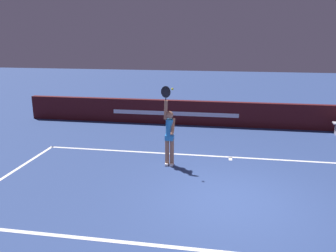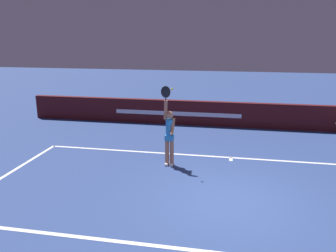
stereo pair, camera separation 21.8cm
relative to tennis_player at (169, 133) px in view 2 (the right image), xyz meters
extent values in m
plane|color=navy|center=(1.83, -1.99, -0.99)|extent=(60.00, 60.00, 0.00)
cube|color=white|center=(1.83, 0.99, -0.99)|extent=(12.34, 0.11, 0.00)
cube|color=white|center=(-4.34, -1.52, -0.99)|extent=(0.11, 5.13, 0.00)
cube|color=white|center=(1.83, 0.84, -0.99)|extent=(0.11, 0.30, 0.00)
cube|color=#441215|center=(1.83, 4.88, -0.46)|extent=(18.13, 0.26, 1.06)
cube|color=silver|center=(-0.55, 4.74, -0.49)|extent=(5.50, 0.01, 0.18)
cylinder|color=#A66D53|center=(0.08, 0.00, -0.58)|extent=(0.12, 0.12, 0.83)
cylinder|color=#A66D53|center=(-0.07, 0.01, -0.58)|extent=(0.12, 0.12, 0.83)
cube|color=white|center=(0.08, -0.02, -0.96)|extent=(0.11, 0.24, 0.07)
cube|color=white|center=(-0.07, -0.01, -0.96)|extent=(0.11, 0.24, 0.07)
cylinder|color=#2D86CF|center=(0.00, 0.00, 0.13)|extent=(0.22, 0.22, 0.59)
cube|color=#2D86CF|center=(0.00, 0.00, -0.12)|extent=(0.25, 0.21, 0.16)
sphere|color=#A66D53|center=(0.00, 0.00, 0.56)|extent=(0.22, 0.22, 0.22)
cylinder|color=#A66D53|center=(-0.11, 0.01, 0.70)|extent=(0.12, 0.10, 0.56)
cylinder|color=#A66D53|center=(0.11, -0.06, 0.23)|extent=(0.11, 0.37, 0.46)
ellipsoid|color=black|center=(-0.11, 0.01, 1.23)|extent=(0.29, 0.04, 0.35)
cylinder|color=black|center=(-0.11, 0.01, 1.04)|extent=(0.03, 0.03, 0.18)
sphere|color=yellow|center=(0.13, -0.30, 1.36)|extent=(0.06, 0.06, 0.06)
camera|label=1|loc=(1.54, -9.40, 2.79)|focal=36.13mm
camera|label=2|loc=(1.75, -9.37, 2.79)|focal=36.13mm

